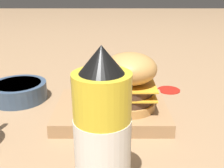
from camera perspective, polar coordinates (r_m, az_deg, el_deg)
The scene contains 7 objects.
ground_plane at distance 0.59m, azimuth -1.88°, elevation -7.25°, with size 6.00×6.00×0.00m, color #9E7A56.
serving_board at distance 0.59m, azimuth 0.00°, elevation -5.79°, with size 0.25×0.19×0.03m.
burger at distance 0.55m, azimuth 4.04°, elevation 0.67°, with size 0.11×0.11×0.12m.
ketchup_bottle at distance 0.33m, azimuth -1.93°, elevation -12.00°, with size 0.07×0.07×0.22m.
side_bowl at distance 0.72m, azimuth -19.49°, elevation -1.37°, with size 0.14×0.14×0.04m.
spoon at distance 0.88m, azimuth 3.84°, elevation 2.44°, with size 0.05×0.15×0.01m.
ketchup_puddle at distance 0.76m, azimuth 12.38°, elevation -1.23°, with size 0.06×0.06×0.00m.
Camera 1 is at (0.02, -0.53, 0.28)m, focal length 42.00 mm.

